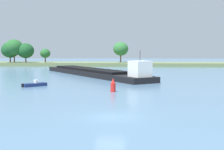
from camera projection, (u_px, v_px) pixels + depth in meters
The scene contains 5 objects.
ground_plane at pixel (110, 117), 26.22m from camera, with size 400.00×400.00×0.00m, color slate.
treeline_island at pixel (81, 59), 113.83m from camera, with size 92.04×14.95×9.78m.
fishing_skiff at pixel (34, 85), 48.98m from camera, with size 3.63×3.66×1.01m.
cargo_barge at pixel (93, 72), 69.79m from camera, with size 28.81×38.26×5.68m.
channel_buoy_red at pixel (113, 86), 42.39m from camera, with size 0.70×0.70×1.90m.
Camera 1 is at (2.10, -25.77, 5.66)m, focal length 49.43 mm.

